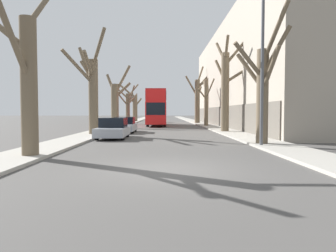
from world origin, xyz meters
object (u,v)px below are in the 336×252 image
at_px(parked_car_0, 113,129).
at_px(street_tree_left_0, 26,79).
at_px(street_tree_right_1, 226,87).
at_px(street_tree_right_2, 206,101).
at_px(parked_car_1, 125,125).
at_px(street_tree_right_3, 198,97).
at_px(double_decker_bus, 157,106).
at_px(street_tree_left_2, 116,102).
at_px(lamp_post, 261,53).
at_px(street_tree_left_1, 92,90).
at_px(street_tree_right_0, 263,88).
at_px(street_tree_left_4, 134,106).
at_px(street_tree_left_3, 128,105).

bearing_deg(parked_car_0, street_tree_left_0, -101.79).
height_order(street_tree_right_1, street_tree_right_2, street_tree_right_1).
height_order(parked_car_0, parked_car_1, parked_car_0).
bearing_deg(parked_car_1, street_tree_right_3, 66.56).
distance_m(street_tree_right_1, street_tree_right_2, 10.81).
distance_m(street_tree_left_0, double_decker_bus, 28.52).
bearing_deg(street_tree_left_0, street_tree_left_2, 90.27).
height_order(street_tree_left_0, double_decker_bus, street_tree_left_0).
height_order(street_tree_right_3, parked_car_0, street_tree_right_3).
distance_m(street_tree_right_2, lamp_post, 21.93).
distance_m(street_tree_left_2, street_tree_right_3, 16.87).
bearing_deg(street_tree_left_1, street_tree_left_0, -89.06).
height_order(street_tree_left_2, street_tree_right_0, street_tree_right_0).
distance_m(street_tree_right_3, lamp_post, 31.68).
xyz_separation_m(street_tree_left_0, street_tree_right_3, (10.66, 35.09, 1.03)).
xyz_separation_m(street_tree_left_4, lamp_post, (10.21, -40.76, 1.77)).
height_order(street_tree_right_0, double_decker_bus, street_tree_right_0).
distance_m(street_tree_left_2, street_tree_right_2, 11.10).
bearing_deg(double_decker_bus, parked_car_0, -97.47).
bearing_deg(street_tree_left_2, street_tree_left_3, 89.56).
bearing_deg(parked_car_0, street_tree_right_1, 32.96).
xyz_separation_m(street_tree_left_1, parked_car_0, (2.02, -2.60, -2.83)).
bearing_deg(street_tree_right_0, parked_car_1, 129.17).
bearing_deg(street_tree_right_2, lamp_post, -91.17).
bearing_deg(street_tree_left_1, street_tree_right_1, 16.11).
relative_size(street_tree_right_0, lamp_post, 0.84).
height_order(street_tree_right_2, parked_car_0, street_tree_right_2).
distance_m(street_tree_left_3, street_tree_right_2, 13.10).
distance_m(street_tree_left_4, street_tree_right_2, 21.69).
bearing_deg(street_tree_right_2, street_tree_right_3, 89.29).
height_order(street_tree_left_0, street_tree_right_2, street_tree_left_0).
relative_size(double_decker_bus, parked_car_0, 2.65).
relative_size(street_tree_left_3, parked_car_1, 1.34).
bearing_deg(street_tree_right_0, double_decker_bus, 104.23).
bearing_deg(street_tree_left_3, street_tree_left_2, -90.44).
height_order(double_decker_bus, lamp_post, lamp_post).
height_order(street_tree_left_3, parked_car_0, street_tree_left_3).
bearing_deg(street_tree_left_3, double_decker_bus, -47.84).
distance_m(street_tree_left_2, street_tree_left_4, 22.03).
bearing_deg(parked_car_0, street_tree_right_0, -28.23).
bearing_deg(street_tree_left_2, lamp_post, -61.44).
bearing_deg(street_tree_right_2, street_tree_left_1, -127.62).
bearing_deg(street_tree_right_1, parked_car_0, -147.04).
xyz_separation_m(street_tree_left_1, street_tree_right_1, (10.87, 3.14, 0.51)).
bearing_deg(street_tree_left_1, double_decker_bus, 74.80).
xyz_separation_m(street_tree_left_1, street_tree_left_2, (0.08, 10.77, -0.57)).
bearing_deg(street_tree_right_3, street_tree_left_3, -169.12).
height_order(street_tree_left_4, street_tree_right_3, street_tree_right_3).
height_order(street_tree_left_1, street_tree_right_3, street_tree_right_3).
bearing_deg(street_tree_right_2, street_tree_right_1, -89.21).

